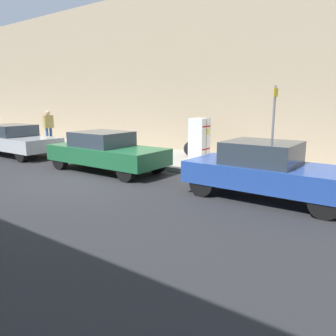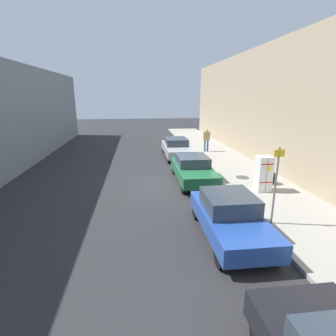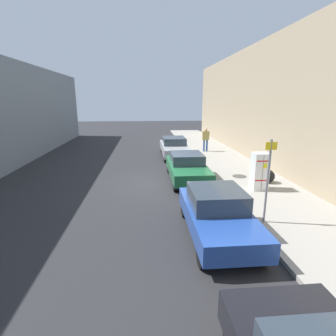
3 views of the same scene
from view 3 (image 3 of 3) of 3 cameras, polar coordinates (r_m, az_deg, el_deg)
name	(u,v)px [view 3 (image 3 of 3)]	position (r m, az deg, el deg)	size (l,w,h in m)	color
ground_plane	(162,182)	(13.16, -1.28, -3.14)	(80.00, 80.00, 0.00)	#28282B
sidewalk_slab	(247,179)	(14.12, 16.89, -2.26)	(3.70, 44.00, 0.14)	#9E998E
building_facade_near	(309,105)	(14.88, 28.36, 11.91)	(1.96, 39.60, 7.50)	tan
discarded_refrigerator	(260,171)	(12.22, 19.30, -0.68)	(0.66, 0.61, 1.65)	white
manhole_cover	(239,176)	(14.18, 15.26, -1.74)	(0.70, 0.70, 0.02)	#47443F
street_sign_post	(268,177)	(8.78, 20.92, -1.94)	(0.36, 0.07, 2.72)	slate
trash_bag	(268,176)	(13.49, 20.94, -1.67)	(0.63, 0.63, 0.63)	black
pedestrian_walking_far	(206,138)	(20.49, 8.21, 6.53)	(0.52, 0.24, 1.79)	#2D5193
parked_sedan_silver	(174,147)	(19.11, 1.36, 4.65)	(1.80, 4.79, 1.38)	silver
parked_sedan_green	(187,167)	(13.38, 4.17, 0.25)	(1.80, 4.35, 1.37)	#1E6038
parked_hatchback_blue	(217,213)	(8.09, 10.67, -9.62)	(1.77, 4.06, 1.43)	#23479E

